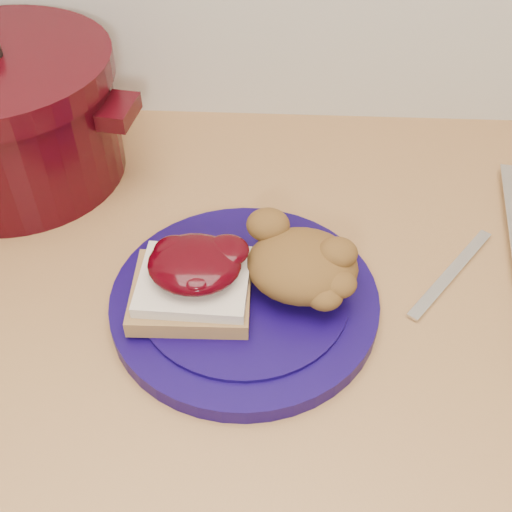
{
  "coord_description": "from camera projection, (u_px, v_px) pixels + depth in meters",
  "views": [
    {
      "loc": [
        0.02,
        1.05,
        1.37
      ],
      "look_at": [
        0.0,
        1.48,
        0.95
      ],
      "focal_mm": 45.0,
      "sensor_mm": 36.0,
      "label": 1
    }
  ],
  "objects": [
    {
      "name": "stuffing_mound",
      "position": [
        302.0,
        266.0,
        0.59
      ],
      "size": [
        0.11,
        0.1,
        0.05
      ],
      "primitive_type": "ellipsoid",
      "rotation": [
        0.0,
        0.0,
        -0.08
      ],
      "color": "brown",
      "rests_on": "plate"
    },
    {
      "name": "butter_knife",
      "position": [
        451.0,
        273.0,
        0.65
      ],
      "size": [
        0.1,
        0.13,
        0.0
      ],
      "primitive_type": "cube",
      "rotation": [
        0.0,
        0.0,
        0.92
      ],
      "color": "silver",
      "rests_on": "wood_countertop"
    },
    {
      "name": "sandwich",
      "position": [
        193.0,
        279.0,
        0.58
      ],
      "size": [
        0.11,
        0.1,
        0.05
      ],
      "rotation": [
        0.0,
        0.0,
        -0.08
      ],
      "color": "olive",
      "rests_on": "plate"
    },
    {
      "name": "base_cabinet",
      "position": [
        255.0,
        486.0,
        0.98
      ],
      "size": [
        4.0,
        0.6,
        0.86
      ],
      "primitive_type": "cube",
      "color": "beige",
      "rests_on": "floor"
    },
    {
      "name": "plate",
      "position": [
        245.0,
        301.0,
        0.61
      ],
      "size": [
        0.28,
        0.28,
        0.02
      ],
      "primitive_type": "cylinder",
      "rotation": [
        0.0,
        0.0,
        -0.08
      ],
      "color": "#0F043F",
      "rests_on": "wood_countertop"
    },
    {
      "name": "dutch_oven",
      "position": [
        7.0,
        116.0,
        0.72
      ],
      "size": [
        0.31,
        0.29,
        0.16
      ],
      "rotation": [
        0.0,
        0.0,
        -0.15
      ],
      "color": "#32050A",
      "rests_on": "wood_countertop"
    }
  ]
}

